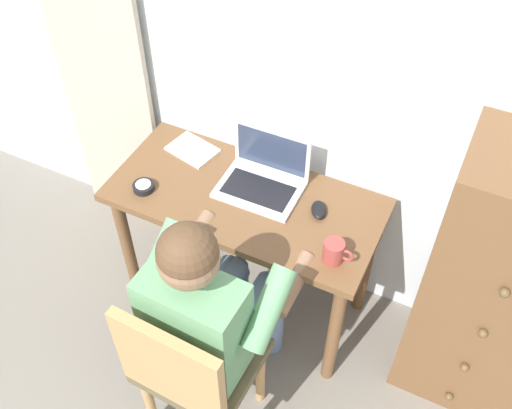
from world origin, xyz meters
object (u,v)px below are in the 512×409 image
Objects in this scene: dresser at (495,288)px; laptop at (264,176)px; desk_clock at (144,187)px; person_seated at (214,303)px; coffee_mug at (334,252)px; chair at (191,368)px; computer_mouse at (319,210)px; desk at (245,217)px; notebook_pad at (193,150)px.

dresser is 1.01m from laptop.
laptop is 0.50m from desk_clock.
coffee_mug is at bearing 45.87° from person_seated.
coffee_mug is (-0.59, -0.22, 0.15)m from dresser.
chair is at bearing -122.68° from coffee_mug.
laptop is at bearing 97.70° from person_seated.
person_seated is 0.57m from computer_mouse.
coffee_mug reaches higher than computer_mouse.
person_seated is 13.48× the size of desk_clock.
dresser reaches higher than desk_clock.
desk is 0.68m from chair.
dresser reaches higher than notebook_pad.
dresser is at bearing -23.45° from computer_mouse.
laptop is 2.86× the size of coffee_mug.
desk is 1.28× the size of chair.
computer_mouse is 0.48× the size of notebook_pad.
desk is 0.45m from desk_clock.
person_seated reaches higher than computer_mouse.
laptop is at bearing 29.07° from desk_clock.
desk_clock is (-1.43, -0.22, 0.11)m from dresser.
desk is at bearing 99.33° from chair.
computer_mouse is (-0.73, -0.02, 0.11)m from dresser.
chair is at bearing -48.84° from notebook_pad.
person_seated is at bearing -33.15° from desk_clock.
chair is 9.94× the size of desk_clock.
laptop reaches higher than coffee_mug.
dresser reaches higher than desk.
laptop is 0.47m from coffee_mug.
computer_mouse is at bearing 74.75° from chair.
laptop is 0.38m from notebook_pad.
desk_clock reaches higher than notebook_pad.
chair reaches higher than notebook_pad.
laptop is 3.43× the size of computer_mouse.
desk_clock is at bearing 146.85° from person_seated.
person_seated is at bearing -148.80° from dresser.
dresser is at bearing 38.67° from chair.
person_seated reaches higher than desk.
desk is 0.50m from coffee_mug.
desk_clock reaches higher than desk.
dresser is 12.88× the size of computer_mouse.
computer_mouse is at bearing 70.53° from person_seated.
desk_clock is (-0.44, -0.24, -0.04)m from laptop.
computer_mouse is at bearing -178.57° from dresser.
desk_clock is (-0.51, 0.52, 0.25)m from chair.
desk is 0.34m from computer_mouse.
person_seated is at bearing -134.13° from coffee_mug.
laptop reaches higher than computer_mouse.
person_seated is at bearing -134.35° from computer_mouse.
computer_mouse is (0.19, 0.54, 0.07)m from person_seated.
desk_clock is (-0.40, -0.14, 0.14)m from desk.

